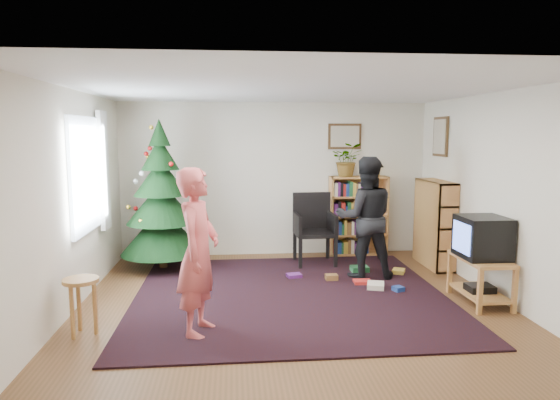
{
  "coord_description": "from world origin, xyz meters",
  "views": [
    {
      "loc": [
        -0.69,
        -5.64,
        2.0
      ],
      "look_at": [
        -0.05,
        1.05,
        1.1
      ],
      "focal_mm": 32.0,
      "sensor_mm": 36.0,
      "label": 1
    }
  ],
  "objects": [
    {
      "name": "wall_right",
      "position": [
        2.5,
        0.0,
        1.25
      ],
      "size": [
        0.02,
        5.0,
        2.5
      ],
      "primitive_type": "cube",
      "color": "silver",
      "rests_on": "floor"
    },
    {
      "name": "ceiling",
      "position": [
        0.0,
        0.0,
        2.5
      ],
      "size": [
        5.0,
        5.0,
        0.0
      ],
      "primitive_type": "plane",
      "rotation": [
        3.14,
        0.0,
        0.0
      ],
      "color": "white",
      "rests_on": "wall_back"
    },
    {
      "name": "picture_right",
      "position": [
        2.48,
        1.75,
        1.95
      ],
      "size": [
        0.03,
        0.5,
        0.6
      ],
      "color": "#4C3319",
      "rests_on": "wall_right"
    },
    {
      "name": "bookshelf_right",
      "position": [
        2.34,
        1.52,
        0.66
      ],
      "size": [
        0.3,
        0.95,
        1.3
      ],
      "rotation": [
        0.0,
        0.0,
        1.57
      ],
      "color": "#B1763F",
      "rests_on": "floor"
    },
    {
      "name": "person_standing",
      "position": [
        -1.04,
        -0.77,
        0.84
      ],
      "size": [
        0.54,
        0.69,
        1.67
      ],
      "primitive_type": "imported",
      "rotation": [
        0.0,
        0.0,
        1.32
      ],
      "color": "#CE5252",
      "rests_on": "rug"
    },
    {
      "name": "armchair",
      "position": [
        0.55,
        1.87,
        0.59
      ],
      "size": [
        0.61,
        0.61,
        1.08
      ],
      "rotation": [
        0.0,
        0.0,
        0.03
      ],
      "color": "black",
      "rests_on": "rug"
    },
    {
      "name": "stool",
      "position": [
        -2.2,
        -0.7,
        0.45
      ],
      "size": [
        0.35,
        0.35,
        0.58
      ],
      "color": "#B1763F",
      "rests_on": "floor"
    },
    {
      "name": "person_by_chair",
      "position": [
        1.13,
        1.0,
        0.84
      ],
      "size": [
        0.87,
        0.71,
        1.69
      ],
      "primitive_type": "imported",
      "rotation": [
        0.0,
        0.0,
        3.06
      ],
      "color": "black",
      "rests_on": "rug"
    },
    {
      "name": "crt_tv",
      "position": [
        2.22,
        -0.16,
        0.79
      ],
      "size": [
        0.52,
        0.56,
        0.49
      ],
      "color": "black",
      "rests_on": "tv_stand"
    },
    {
      "name": "floor_clutter",
      "position": [
        1.01,
        0.8,
        0.04
      ],
      "size": [
        1.71,
        1.14,
        0.08
      ],
      "color": "#A51E19",
      "rests_on": "rug"
    },
    {
      "name": "picture_back",
      "position": [
        1.15,
        2.48,
        1.95
      ],
      "size": [
        0.55,
        0.03,
        0.42
      ],
      "color": "#4C3319",
      "rests_on": "wall_back"
    },
    {
      "name": "floor",
      "position": [
        0.0,
        0.0,
        0.0
      ],
      "size": [
        5.0,
        5.0,
        0.0
      ],
      "primitive_type": "plane",
      "color": "brown",
      "rests_on": "ground"
    },
    {
      "name": "wall_left",
      "position": [
        -2.5,
        0.0,
        1.25
      ],
      "size": [
        0.02,
        5.0,
        2.5
      ],
      "primitive_type": "cube",
      "color": "silver",
      "rests_on": "floor"
    },
    {
      "name": "rug",
      "position": [
        0.0,
        0.3,
        0.01
      ],
      "size": [
        3.8,
        3.6,
        0.02
      ],
      "primitive_type": "cube",
      "color": "black",
      "rests_on": "floor"
    },
    {
      "name": "bookshelf_back",
      "position": [
        1.37,
        2.34,
        0.66
      ],
      "size": [
        0.95,
        0.3,
        1.3
      ],
      "color": "#B1763F",
      "rests_on": "floor"
    },
    {
      "name": "potted_plant",
      "position": [
        1.17,
        2.34,
        1.57
      ],
      "size": [
        0.56,
        0.51,
        0.54
      ],
      "primitive_type": "imported",
      "rotation": [
        0.0,
        0.0,
        -0.18
      ],
      "color": "gray",
      "rests_on": "bookshelf_back"
    },
    {
      "name": "christmas_tree",
      "position": [
        -1.74,
        1.74,
        0.92
      ],
      "size": [
        1.22,
        1.22,
        2.21
      ],
      "rotation": [
        0.0,
        0.0,
        0.03
      ],
      "color": "#3F2816",
      "rests_on": "rug"
    },
    {
      "name": "tv_stand",
      "position": [
        2.22,
        -0.16,
        0.32
      ],
      "size": [
        0.46,
        0.84,
        0.55
      ],
      "color": "#B1763F",
      "rests_on": "floor"
    },
    {
      "name": "wall_back",
      "position": [
        0.0,
        2.5,
        1.25
      ],
      "size": [
        5.0,
        0.02,
        2.5
      ],
      "primitive_type": "cube",
      "color": "silver",
      "rests_on": "floor"
    },
    {
      "name": "wall_front",
      "position": [
        0.0,
        -2.5,
        1.25
      ],
      "size": [
        5.0,
        0.02,
        2.5
      ],
      "primitive_type": "cube",
      "color": "silver",
      "rests_on": "floor"
    },
    {
      "name": "table_lamp",
      "position": [
        1.67,
        2.34,
        1.5
      ],
      "size": [
        0.23,
        0.23,
        0.3
      ],
      "color": "#A57F33",
      "rests_on": "bookshelf_back"
    },
    {
      "name": "curtain",
      "position": [
        -2.43,
        1.3,
        1.5
      ],
      "size": [
        0.06,
        0.35,
        1.6
      ],
      "primitive_type": "cube",
      "color": "white",
      "rests_on": "wall_left"
    },
    {
      "name": "window_pane",
      "position": [
        -2.47,
        0.6,
        1.5
      ],
      "size": [
        0.04,
        1.2,
        1.4
      ],
      "primitive_type": "cube",
      "color": "silver",
      "rests_on": "wall_left"
    }
  ]
}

